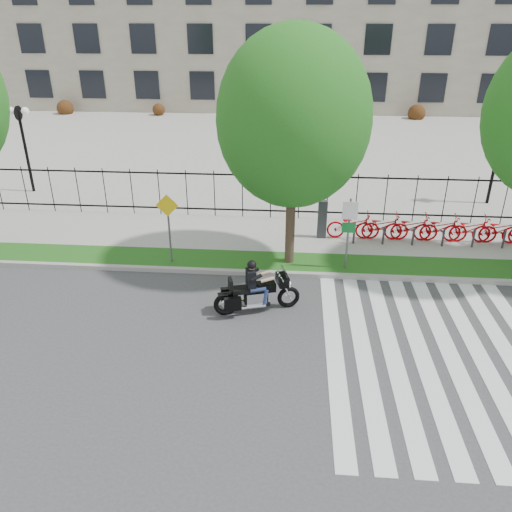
{
  "coord_description": "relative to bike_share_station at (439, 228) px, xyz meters",
  "views": [
    {
      "loc": [
        1.01,
        -10.91,
        7.91
      ],
      "look_at": [
        -0.12,
        3.0,
        1.24
      ],
      "focal_mm": 35.0,
      "sensor_mm": 36.0,
      "label": 1
    }
  ],
  "objects": [
    {
      "name": "sign_pole_warning",
      "position": [
        -9.79,
        -2.62,
        1.06
      ],
      "size": [
        0.78,
        0.09,
        2.49
      ],
      "color": "#59595B",
      "rests_on": "grass_verge"
    },
    {
      "name": "motorcycle_rider",
      "position": [
        -6.55,
        -5.38,
        -0.01
      ],
      "size": [
        2.54,
        1.2,
        2.02
      ],
      "color": "black",
      "rests_on": "ground"
    },
    {
      "name": "crosswalk_stripes",
      "position": [
        -1.73,
        -7.2,
        -0.67
      ],
      "size": [
        5.7,
        8.0,
        0.01
      ],
      "primitive_type": null,
      "color": "silver",
      "rests_on": "ground"
    },
    {
      "name": "ground",
      "position": [
        -6.55,
        -7.2,
        -0.68
      ],
      "size": [
        120.0,
        120.0,
        0.0
      ],
      "primitive_type": "plane",
      "color": "#39393B",
      "rests_on": "ground"
    },
    {
      "name": "grass_verge",
      "position": [
        -6.55,
        -2.25,
        -0.61
      ],
      "size": [
        60.0,
        1.5,
        0.15
      ],
      "primitive_type": "cube",
      "color": "#1C5715",
      "rests_on": "ground"
    },
    {
      "name": "iron_fence",
      "position": [
        -6.55,
        2.0,
        0.47
      ],
      "size": [
        30.0,
        0.06,
        2.0
      ],
      "primitive_type": null,
      "color": "black",
      "rests_on": "sidewalk"
    },
    {
      "name": "plaza",
      "position": [
        -6.55,
        17.8,
        -0.63
      ],
      "size": [
        80.0,
        34.0,
        0.1
      ],
      "primitive_type": "cube",
      "color": "gray",
      "rests_on": "ground"
    },
    {
      "name": "bike_share_station",
      "position": [
        0.0,
        0.0,
        0.0
      ],
      "size": [
        8.98,
        0.89,
        1.5
      ],
      "color": "#2D2D33",
      "rests_on": "sidewalk"
    },
    {
      "name": "street_tree_1",
      "position": [
        -5.65,
        -2.25,
        4.39
      ],
      "size": [
        4.87,
        4.87,
        7.73
      ],
      "color": "#3C2921",
      "rests_on": "grass_verge"
    },
    {
      "name": "lamp_post_right",
      "position": [
        3.45,
        4.8,
        2.53
      ],
      "size": [
        1.06,
        0.7,
        4.25
      ],
      "color": "black",
      "rests_on": "ground"
    },
    {
      "name": "lamp_post_left",
      "position": [
        -18.55,
        4.8,
        2.53
      ],
      "size": [
        1.06,
        0.7,
        4.25
      ],
      "color": "black",
      "rests_on": "ground"
    },
    {
      "name": "sign_pole_regulatory",
      "position": [
        -3.72,
        -2.62,
        1.06
      ],
      "size": [
        0.5,
        0.09,
        2.5
      ],
      "color": "#59595B",
      "rests_on": "grass_verge"
    },
    {
      "name": "curb",
      "position": [
        -6.55,
        -3.1,
        -0.61
      ],
      "size": [
        60.0,
        0.2,
        0.15
      ],
      "primitive_type": "cube",
      "color": "#999690",
      "rests_on": "ground"
    },
    {
      "name": "sidewalk",
      "position": [
        -6.55,
        0.25,
        -0.61
      ],
      "size": [
        60.0,
        3.5,
        0.15
      ],
      "primitive_type": "cube",
      "color": "gray",
      "rests_on": "ground"
    }
  ]
}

